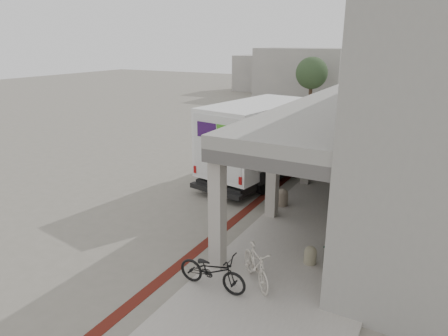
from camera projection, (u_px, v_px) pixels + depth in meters
The scene contains 14 objects.
ground at pixel (215, 212), 15.34m from camera, with size 120.00×120.00×0.00m, color slate.
bike_lane_stripe at pixel (260, 199), 16.55m from camera, with size 0.35×40.00×0.01m, color #501710.
sidewalk at pixel (318, 233), 13.48m from camera, with size 4.40×28.00×0.12m, color gray.
transit_building at pixel (433, 121), 14.92m from camera, with size 7.60×17.00×7.00m.
distant_backdrop at pixel (350, 74), 45.76m from camera, with size 28.00×10.00×6.50m.
tree_left at pixel (312, 73), 40.03m from camera, with size 3.20×3.20×4.80m.
tree_mid at pixel (389, 74), 38.48m from camera, with size 3.20×3.20×4.80m.
fedex_truck at pixel (269, 136), 18.96m from camera, with size 3.89×8.85×3.65m.
bench at pixel (343, 242), 12.19m from camera, with size 0.79×1.77×0.41m.
bollard_near at pixel (310, 255), 11.49m from camera, with size 0.36×0.36×0.54m.
bollard_far at pixel (282, 197), 15.55m from camera, with size 0.46×0.46×0.69m.
utility_cabinet at pixel (369, 190), 15.74m from camera, with size 0.48×0.65×1.08m, color slate.
bicycle_black at pixel (212, 270), 10.27m from camera, with size 0.67×1.93×1.01m, color black.
bicycle_cream at pixel (256, 265), 10.48m from camera, with size 0.49×1.74×1.04m, color beige.
Camera 1 is at (7.10, -12.19, 6.26)m, focal length 32.00 mm.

